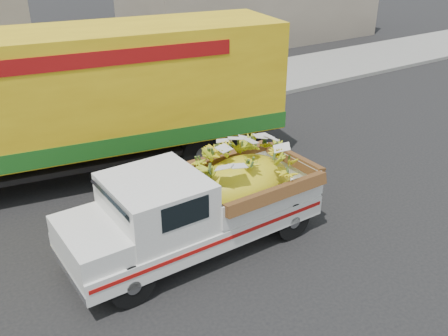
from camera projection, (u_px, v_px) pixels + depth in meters
ground at (146, 245)px, 10.43m from camera, size 100.00×100.00×0.00m
curb at (55, 141)px, 15.17m from camera, size 60.00×0.25×0.15m
sidewalk at (37, 121)px, 16.75m from camera, size 60.00×4.00×0.14m
pickup_truck at (211, 201)px, 10.11m from camera, size 5.28×2.02×1.84m
semi_trailer at (53, 102)px, 12.19m from camera, size 12.07×4.46×3.80m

